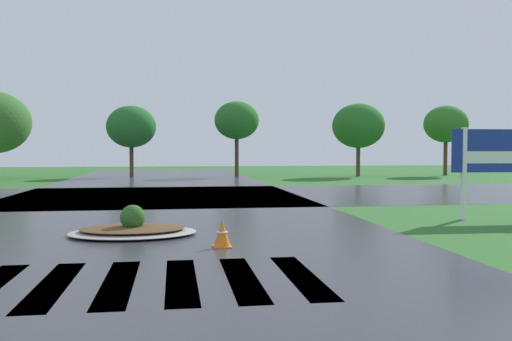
{
  "coord_description": "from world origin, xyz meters",
  "views": [
    {
      "loc": [
        0.8,
        -3.01,
        1.92
      ],
      "look_at": [
        2.87,
        10.8,
        1.39
      ],
      "focal_mm": 38.48,
      "sensor_mm": 36.0,
      "label": 1
    }
  ],
  "objects": [
    {
      "name": "asphalt_cross_road",
      "position": [
        0.0,
        20.03,
        0.0
      ],
      "size": [
        90.0,
        10.7,
        0.01
      ],
      "primitive_type": "cube",
      "color": "#35353A",
      "rests_on": "ground"
    },
    {
      "name": "estate_billboard",
      "position": [
        9.87,
        10.92,
        1.75
      ],
      "size": [
        3.14,
        0.19,
        2.53
      ],
      "rotation": [
        0.0,
        0.0,
        3.11
      ],
      "color": "white",
      "rests_on": "ground"
    },
    {
      "name": "crosswalk_stripes",
      "position": [
        -0.0,
        5.04,
        0.0
      ],
      "size": [
        5.85,
        2.95,
        0.01
      ],
      "color": "white",
      "rests_on": "ground"
    },
    {
      "name": "traffic_cone",
      "position": [
        1.73,
        7.66,
        0.26
      ],
      "size": [
        0.36,
        0.36,
        0.55
      ],
      "color": "orange",
      "rests_on": "ground"
    },
    {
      "name": "median_island",
      "position": [
        -0.12,
        9.51,
        0.13
      ],
      "size": [
        2.85,
        2.08,
        0.68
      ],
      "color": "#9E9B93",
      "rests_on": "ground"
    },
    {
      "name": "background_treeline",
      "position": [
        -3.71,
        35.56,
        3.86
      ],
      "size": [
        43.27,
        5.89,
        6.25
      ],
      "color": "#4C3823",
      "rests_on": "ground"
    },
    {
      "name": "asphalt_roadway",
      "position": [
        0.0,
        10.0,
        0.0
      ],
      "size": [
        11.89,
        80.0,
        0.01
      ],
      "primitive_type": "cube",
      "color": "#35353A",
      "rests_on": "ground"
    }
  ]
}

